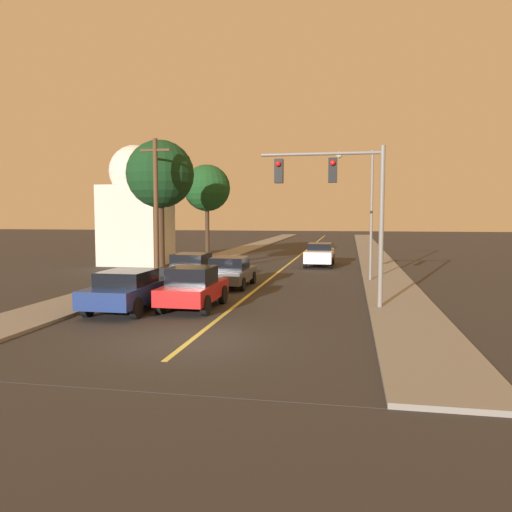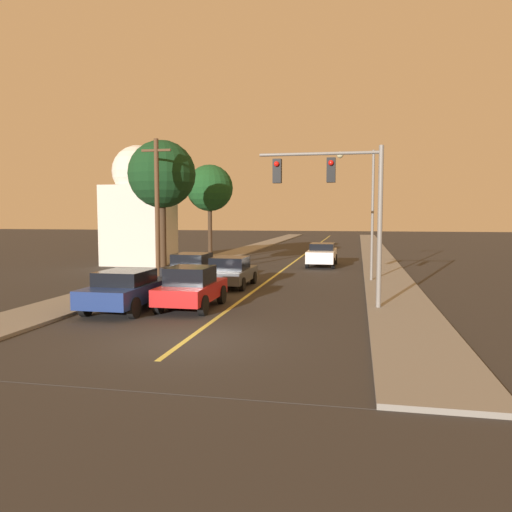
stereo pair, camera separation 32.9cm
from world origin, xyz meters
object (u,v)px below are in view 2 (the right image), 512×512
object	(u,v)px
car_near_lane_second	(231,272)
streetlamp_right	(363,196)
domed_building_left	(139,207)
tree_left_far	(162,175)
car_near_lane_front	(191,287)
car_outer_lane_front	(127,289)
car_far_oncoming	(322,254)
car_outer_lane_second	(193,268)
traffic_signal_mast	(339,193)
utility_pole_left	(157,207)
tree_left_near	(210,188)

from	to	relation	value
car_near_lane_second	streetlamp_right	world-z (taller)	streetlamp_right
car_near_lane_second	domed_building_left	world-z (taller)	domed_building_left
tree_left_far	domed_building_left	bearing A→B (deg)	125.36
car_near_lane_front	streetlamp_right	size ratio (longest dim) A/B	0.58
car_outer_lane_front	car_far_oncoming	distance (m)	18.56
car_outer_lane_second	streetlamp_right	bearing A→B (deg)	14.74
car_near_lane_front	traffic_signal_mast	xyz separation A→B (m)	(5.39, 1.07, 3.53)
streetlamp_right	utility_pole_left	bearing A→B (deg)	-169.20
traffic_signal_mast	tree_left_near	size ratio (longest dim) A/B	0.82
car_outer_lane_second	domed_building_left	world-z (taller)	domed_building_left
car_far_oncoming	tree_left_near	bearing A→B (deg)	-11.89
tree_left_near	tree_left_far	world-z (taller)	tree_left_far
car_outer_lane_front	car_far_oncoming	xyz separation A→B (m)	(5.91, 17.59, 0.05)
car_outer_lane_front	tree_left_far	bearing A→B (deg)	105.27
car_outer_lane_second	car_outer_lane_front	bearing A→B (deg)	-90.00
domed_building_left	utility_pole_left	bearing A→B (deg)	-60.15
car_outer_lane_front	utility_pole_left	bearing A→B (deg)	104.58
car_outer_lane_front	domed_building_left	size ratio (longest dim) A/B	0.53
car_far_oncoming	tree_left_near	xyz separation A→B (m)	(-8.57, 1.80, 4.69)
car_far_oncoming	tree_left_far	xyz separation A→B (m)	(-8.83, -6.90, 5.02)
car_near_lane_second	streetlamp_right	xyz separation A→B (m)	(6.34, 3.12, 3.74)
tree_left_far	domed_building_left	size ratio (longest dim) A/B	0.92
car_outer_lane_second	tree_left_far	bearing A→B (deg)	132.57
tree_left_far	car_far_oncoming	bearing A→B (deg)	38.00
car_near_lane_front	domed_building_left	distance (m)	18.51
traffic_signal_mast	tree_left_far	world-z (taller)	tree_left_far
traffic_signal_mast	car_near_lane_second	bearing A→B (deg)	138.29
car_far_oncoming	domed_building_left	bearing A→B (deg)	4.93
car_near_lane_second	tree_left_near	size ratio (longest dim) A/B	0.58
car_far_oncoming	tree_left_near	world-z (taller)	tree_left_near
car_outer_lane_front	domed_building_left	xyz separation A→B (m)	(-7.02, 16.47, 3.29)
domed_building_left	streetlamp_right	bearing A→B (deg)	-23.28
domed_building_left	tree_left_near	bearing A→B (deg)	33.81
car_near_lane_second	tree_left_near	world-z (taller)	tree_left_near
streetlamp_right	domed_building_left	size ratio (longest dim) A/B	0.80
tree_left_far	car_near_lane_second	bearing A→B (deg)	-38.18
car_outer_lane_second	car_far_oncoming	distance (m)	11.68
car_near_lane_second	tree_left_far	xyz separation A→B (m)	(-5.14, 4.04, 5.10)
tree_left_near	domed_building_left	distance (m)	5.44
streetlamp_right	tree_left_near	distance (m)	14.83
streetlamp_right	tree_left_far	xyz separation A→B (m)	(-11.48, 0.92, 1.37)
streetlamp_right	utility_pole_left	size ratio (longest dim) A/B	0.92
streetlamp_right	domed_building_left	bearing A→B (deg)	156.72
car_far_oncoming	utility_pole_left	bearing A→B (deg)	51.15
car_outer_lane_front	car_far_oncoming	bearing A→B (deg)	71.42
streetlamp_right	tree_left_far	world-z (taller)	tree_left_far
streetlamp_right	tree_left_far	bearing A→B (deg)	175.40
utility_pole_left	streetlamp_right	bearing A→B (deg)	10.80
tree_left_far	car_near_lane_front	bearing A→B (deg)	-62.60
car_near_lane_second	tree_left_near	distance (m)	14.46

